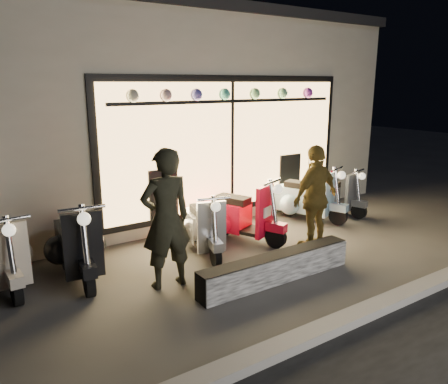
# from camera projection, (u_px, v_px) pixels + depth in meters

# --- Properties ---
(ground) EXTENTS (40.00, 40.00, 0.00)m
(ground) POSITION_uv_depth(u_px,v_px,m) (259.00, 262.00, 6.84)
(ground) COLOR #383533
(ground) RESTS_ON ground
(kerb) EXTENTS (40.00, 0.25, 0.12)m
(kerb) POSITION_uv_depth(u_px,v_px,m) (362.00, 314.00, 5.21)
(kerb) COLOR slate
(kerb) RESTS_ON ground
(shop_building) EXTENTS (10.20, 6.23, 4.20)m
(shop_building) POSITION_uv_depth(u_px,v_px,m) (132.00, 110.00, 10.37)
(shop_building) COLOR beige
(shop_building) RESTS_ON ground
(graffiti_barrier) EXTENTS (2.50, 0.28, 0.40)m
(graffiti_barrier) POSITION_uv_depth(u_px,v_px,m) (276.00, 268.00, 6.16)
(graffiti_barrier) COLOR black
(graffiti_barrier) RESTS_ON ground
(scooter_silver) EXTENTS (0.70, 1.44, 1.02)m
(scooter_silver) POSITION_uv_depth(u_px,v_px,m) (202.00, 226.00, 7.30)
(scooter_silver) COLOR black
(scooter_silver) RESTS_ON ground
(scooter_red) EXTENTS (0.90, 1.53, 1.11)m
(scooter_red) POSITION_uv_depth(u_px,v_px,m) (235.00, 215.00, 7.78)
(scooter_red) COLOR black
(scooter_red) RESTS_ON ground
(scooter_black) EXTENTS (0.62, 1.62, 1.15)m
(scooter_black) POSITION_uv_depth(u_px,v_px,m) (77.00, 243.00, 6.37)
(scooter_black) COLOR black
(scooter_black) RESTS_ON ground
(scooter_cream) EXTENTS (0.51, 1.51, 1.08)m
(scooter_cream) POSITION_uv_depth(u_px,v_px,m) (2.00, 254.00, 6.04)
(scooter_cream) COLOR black
(scooter_cream) RESTS_ON ground
(scooter_blue) EXTENTS (0.86, 1.50, 1.09)m
(scooter_blue) POSITION_uv_depth(u_px,v_px,m) (302.00, 198.00, 8.98)
(scooter_blue) COLOR black
(scooter_blue) RESTS_ON ground
(scooter_grey) EXTENTS (0.69, 1.36, 0.97)m
(scooter_grey) POSITION_uv_depth(u_px,v_px,m) (328.00, 195.00, 9.40)
(scooter_grey) COLOR black
(scooter_grey) RESTS_ON ground
(man) EXTENTS (0.73, 0.50, 1.93)m
(man) POSITION_uv_depth(u_px,v_px,m) (166.00, 219.00, 5.84)
(man) COLOR black
(man) RESTS_ON ground
(woman) EXTENTS (1.08, 0.56, 1.76)m
(woman) POSITION_uv_depth(u_px,v_px,m) (315.00, 198.00, 7.26)
(woman) COLOR brown
(woman) RESTS_ON ground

